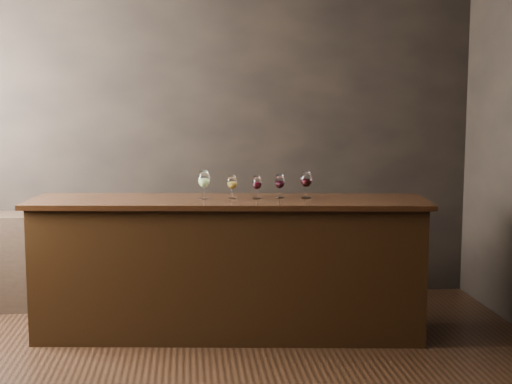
{
  "coord_description": "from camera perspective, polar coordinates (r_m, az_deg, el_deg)",
  "views": [
    {
      "loc": [
        -0.0,
        -3.97,
        1.73
      ],
      "look_at": [
        0.49,
        1.16,
        1.07
      ],
      "focal_mm": 50.0,
      "sensor_mm": 36.0,
      "label": 1
    }
  ],
  "objects": [
    {
      "name": "back_bar_shelf",
      "position": [
        6.19,
        -12.36,
        -5.27
      ],
      "size": [
        2.21,
        0.4,
        0.8
      ],
      "primitive_type": "cube",
      "color": "black",
      "rests_on": "ground"
    },
    {
      "name": "bar_top",
      "position": [
        5.19,
        -2.23,
        -0.78
      ],
      "size": [
        2.95,
        0.98,
        0.04
      ],
      "primitive_type": "cube",
      "rotation": [
        0.0,
        0.0,
        -0.11
      ],
      "color": "black",
      "rests_on": "bar_counter"
    },
    {
      "name": "glass_red_b",
      "position": [
        5.25,
        1.92,
        0.8
      ],
      "size": [
        0.07,
        0.07,
        0.17
      ],
      "color": "white",
      "rests_on": "bar_top"
    },
    {
      "name": "glass_amber",
      "position": [
        5.2,
        -1.92,
        0.74
      ],
      "size": [
        0.07,
        0.07,
        0.17
      ],
      "color": "white",
      "rests_on": "bar_top"
    },
    {
      "name": "bar_counter",
      "position": [
        5.29,
        -2.21,
        -6.24
      ],
      "size": [
        2.85,
        0.9,
        0.98
      ],
      "primitive_type": "cube",
      "rotation": [
        0.0,
        0.0,
        -0.11
      ],
      "color": "black",
      "rests_on": "ground"
    },
    {
      "name": "glass_red_c",
      "position": [
        5.25,
        4.04,
        0.98
      ],
      "size": [
        0.09,
        0.09,
        0.2
      ],
      "color": "white",
      "rests_on": "bar_top"
    },
    {
      "name": "glass_red_a",
      "position": [
        5.21,
        0.07,
        0.71
      ],
      "size": [
        0.07,
        0.07,
        0.17
      ],
      "color": "white",
      "rests_on": "bar_top"
    },
    {
      "name": "glass_white",
      "position": [
        5.19,
        -4.18,
        0.97
      ],
      "size": [
        0.09,
        0.09,
        0.21
      ],
      "color": "white",
      "rests_on": "bar_top"
    },
    {
      "name": "room_shell",
      "position": [
        4.09,
        -8.84,
        8.37
      ],
      "size": [
        5.02,
        4.52,
        2.81
      ],
      "color": "black",
      "rests_on": "ground"
    }
  ]
}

